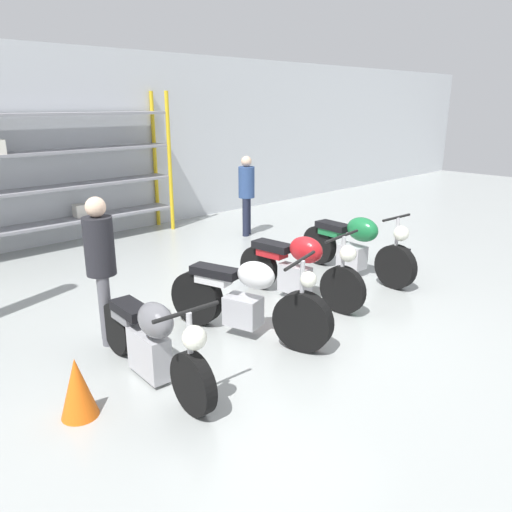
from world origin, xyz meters
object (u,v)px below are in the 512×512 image
Objects in this scene: motorcycle_white at (246,300)px; toolbox at (396,258)px; motorcycle_green at (356,245)px; traffic_cone at (77,387)px; motorcycle_grey at (152,341)px; person_browsing at (101,259)px; person_near_rack at (247,190)px; motorcycle_red at (299,266)px; shelving_rack at (51,169)px.

motorcycle_white is 3.55m from toolbox.
traffic_cone is (-4.76, -0.54, -0.21)m from motorcycle_green.
motorcycle_green reaches higher than motorcycle_grey.
person_browsing reaches higher than person_near_rack.
motorcycle_red is 1.41m from motorcycle_green.
shelving_rack is 5.78m from traffic_cone.
motorcycle_green is 4.80m from traffic_cone.
motorcycle_grey is (-1.28, -5.21, -1.03)m from shelving_rack.
shelving_rack is 2.27× the size of motorcycle_white.
motorcycle_grey is 4.01m from motorcycle_green.
traffic_cone is (-0.86, -1.13, -0.70)m from person_browsing.
toolbox is (0.87, -0.21, -0.34)m from motorcycle_green.
motorcycle_white is 1.27× the size of person_near_rack.
person_browsing is at bearing 170.51° from toolbox.
toolbox is 0.80× the size of traffic_cone.
motorcycle_red is 0.94× the size of motorcycle_green.
person_browsing reaches higher than motorcycle_green.
toolbox is at bearing 96.50° from motorcycle_grey.
person_browsing is at bearing -94.68° from motorcycle_green.
shelving_rack is 10.48× the size of toolbox.
person_near_rack is at bearing 131.33° from motorcycle_grey.
motorcycle_grey is 1.21× the size of person_browsing.
traffic_cone is (-5.23, -3.54, -0.66)m from person_near_rack.
motorcycle_red is 3.68× the size of traffic_cone.
shelving_rack reaches higher than person_near_rack.
shelving_rack is 5.22m from motorcycle_white.
person_browsing reaches higher than motorcycle_grey.
motorcycle_green is at bearing 166.23° from toolbox.
toolbox is at bearing 76.32° from motorcycle_white.
motorcycle_grey is 0.99× the size of motorcycle_red.
person_browsing is at bearing -106.25° from shelving_rack.
motorcycle_grey is 0.80m from traffic_cone.
person_browsing reaches higher than motorcycle_red.
traffic_cone is at bearing -176.63° from toolbox.
motorcycle_white is at bearing -81.39° from motorcycle_red.
person_near_rack reaches higher than traffic_cone.
motorcycle_green is at bearing -60.30° from shelving_rack.
motorcycle_red is (1.29, -4.80, -0.96)m from shelving_rack.
motorcycle_red is (1.26, 0.32, 0.04)m from motorcycle_white.
person_near_rack is 6.34m from traffic_cone.
toolbox is 5.64m from traffic_cone.
person_browsing is at bearing 52.72° from traffic_cone.
motorcycle_white is at bearing -89.72° from shelving_rack.
motorcycle_white is 1.30m from motorcycle_red.
motorcycle_grey is 1.31m from motorcycle_white.
motorcycle_green is 1.30× the size of person_browsing.
motorcycle_red is at bearing -83.15° from motorcycle_green.
person_browsing is (0.08, 1.07, 0.56)m from motorcycle_grey.
motorcycle_green reaches higher than motorcycle_red.
person_near_rack is at bearing 34.08° from traffic_cone.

